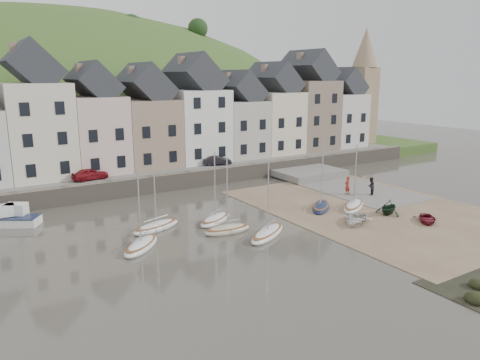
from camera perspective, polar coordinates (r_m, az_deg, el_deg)
ground at (r=37.17m, az=4.96°, el=-6.28°), size 160.00×160.00×0.00m
quay_land at (r=64.60m, az=-12.37°, el=2.46°), size 90.00×30.00×1.50m
quay_street at (r=53.95m, az=-8.22°, el=1.44°), size 70.00×7.00×0.10m
seawall at (r=50.97m, az=-6.59°, el=0.06°), size 70.00×1.20×1.80m
beach at (r=44.39m, az=16.39°, el=-3.51°), size 18.00×26.00×0.06m
slipway at (r=52.48m, az=12.81°, el=-0.75°), size 8.00×18.00×0.12m
hillside at (r=94.37m, az=-20.58°, el=-6.54°), size 134.40×84.00×84.00m
townhouse_terrace at (r=57.00m, az=-8.23°, el=7.93°), size 61.05×8.00×13.93m
church_spire at (r=76.24m, az=15.28°, el=11.67°), size 4.00×4.00×18.00m
sailboat_0 at (r=37.71m, az=-10.49°, el=-5.75°), size 4.78×2.87×6.32m
sailboat_1 at (r=33.88m, az=-12.31°, el=-8.03°), size 4.20×4.12×6.32m
sailboat_2 at (r=36.41m, az=-1.60°, el=-6.21°), size 4.03×1.76×6.32m
sailboat_3 at (r=38.92m, az=-3.13°, el=-4.95°), size 4.34×3.46×6.32m
sailboat_4 at (r=35.65m, az=3.49°, el=-6.67°), size 5.15×3.92×6.32m
sailboat_5 at (r=43.18m, az=10.13°, el=-3.32°), size 4.27×4.04×6.32m
sailboat_6 at (r=44.13m, az=14.08°, el=-3.16°), size 4.91×3.93×6.32m
motorboat_2 at (r=42.70m, az=-26.81°, el=-4.29°), size 4.97×3.96×1.70m
rowboat_white at (r=39.56m, az=14.30°, el=-4.80°), size 4.30×4.02×0.73m
rowboat_green at (r=42.87m, az=18.16°, el=-3.24°), size 3.04×2.80×1.34m
rowboat_red at (r=41.78m, az=22.43°, el=-4.55°), size 3.48×3.45×0.59m
person_red at (r=48.52m, az=13.33°, el=-0.66°), size 0.74×0.54×1.91m
person_dark at (r=48.90m, az=16.11°, el=-0.74°), size 1.12×1.02×1.87m
car_left at (r=49.75m, az=-18.31°, el=0.72°), size 3.81×1.85×1.25m
car_right at (r=55.21m, az=-2.92°, el=2.48°), size 3.67×2.28×1.14m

